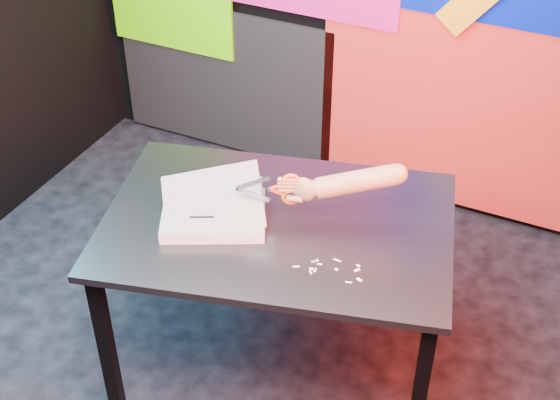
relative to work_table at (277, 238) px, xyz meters
The scene contains 7 objects.
room 0.73m from the work_table, 146.77° to the right, with size 3.01×3.01×2.71m.
backdrop 1.36m from the work_table, 96.68° to the left, with size 2.88×0.05×2.08m.
work_table is the anchor object (origin of this frame).
printout_stack 0.26m from the work_table, 156.63° to the right, with size 0.46×0.41×0.20m.
scissors 0.23m from the work_table, 24.58° to the left, with size 0.22×0.11×0.14m.
hand_forearm 0.36m from the work_table, 24.64° to the left, with size 0.41×0.22×0.16m.
paper_clippings 0.33m from the work_table, 29.62° to the right, with size 0.24×0.12×0.00m.
Camera 1 is at (1.18, -1.88, 2.56)m, focal length 50.00 mm.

